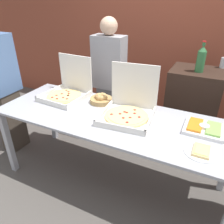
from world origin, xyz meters
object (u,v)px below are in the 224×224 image
object	(u,v)px
pizza_box_far_right	(129,108)
person_guest_plaid	(109,82)
paper_plate_front_center	(201,151)
bread_basket	(101,99)
pizza_box_far_left	(67,90)
person_guest_cap	(3,87)
veggie_tray	(204,128)
soda_can_silver	(223,63)
soda_bottle	(201,59)

from	to	relation	value
pizza_box_far_right	person_guest_plaid	world-z (taller)	person_guest_plaid
paper_plate_front_center	bread_basket	bearing A→B (deg)	158.29
pizza_box_far_left	person_guest_cap	size ratio (longest dim) A/B	0.29
person_guest_cap	person_guest_plaid	bearing A→B (deg)	125.45
person_guest_plaid	person_guest_cap	size ratio (longest dim) A/B	0.98
veggie_tray	person_guest_cap	size ratio (longest dim) A/B	0.20
veggie_tray	bread_basket	distance (m)	1.08
soda_can_silver	person_guest_cap	size ratio (longest dim) A/B	0.07
soda_bottle	paper_plate_front_center	bearing A→B (deg)	-80.12
person_guest_plaid	person_guest_cap	distance (m)	1.31
paper_plate_front_center	veggie_tray	world-z (taller)	veggie_tray
pizza_box_far_left	person_guest_cap	bearing A→B (deg)	-161.22
veggie_tray	person_guest_plaid	size ratio (longest dim) A/B	0.20
bread_basket	soda_can_silver	xyz separation A→B (m)	(1.13, 0.99, 0.29)
veggie_tray	soda_can_silver	distance (m)	1.14
pizza_box_far_left	bread_basket	bearing A→B (deg)	8.60
veggie_tray	person_guest_plaid	bearing A→B (deg)	153.66
pizza_box_far_left	soda_can_silver	world-z (taller)	pizza_box_far_left
paper_plate_front_center	soda_bottle	xyz separation A→B (m)	(-0.20, 1.14, 0.41)
bread_basket	person_guest_cap	size ratio (longest dim) A/B	0.14
person_guest_plaid	veggie_tray	bearing A→B (deg)	153.66
veggie_tray	bread_basket	world-z (taller)	bread_basket
pizza_box_far_right	soda_can_silver	size ratio (longest dim) A/B	4.32
person_guest_cap	soda_bottle	bearing A→B (deg)	114.58
soda_can_silver	pizza_box_far_left	bearing A→B (deg)	-146.40
veggie_tray	bread_basket	xyz separation A→B (m)	(-1.08, 0.11, 0.02)
person_guest_plaid	person_guest_cap	xyz separation A→B (m)	(-1.07, -0.76, 0.01)
bread_basket	soda_can_silver	bearing A→B (deg)	41.31
veggie_tray	bread_basket	bearing A→B (deg)	174.30
pizza_box_far_right	person_guest_plaid	xyz separation A→B (m)	(-0.54, 0.65, -0.04)
pizza_box_far_right	veggie_tray	world-z (taller)	pizza_box_far_right
veggie_tray	bread_basket	size ratio (longest dim) A/B	1.36
pizza_box_far_right	pizza_box_far_left	distance (m)	0.82
veggie_tray	soda_bottle	bearing A→B (deg)	102.71
paper_plate_front_center	veggie_tray	xyz separation A→B (m)	(-0.02, 0.33, 0.01)
paper_plate_front_center	soda_bottle	distance (m)	1.23
bread_basket	person_guest_plaid	xyz separation A→B (m)	(-0.15, 0.50, 0.00)
paper_plate_front_center	bread_basket	size ratio (longest dim) A/B	1.05
bread_basket	soda_bottle	world-z (taller)	soda_bottle
bread_basket	soda_can_silver	world-z (taller)	soda_can_silver
pizza_box_far_right	person_guest_cap	world-z (taller)	person_guest_cap
pizza_box_far_right	paper_plate_front_center	xyz separation A→B (m)	(0.71, -0.28, -0.07)
soda_can_silver	person_guest_cap	xyz separation A→B (m)	(-2.35, -1.25, -0.27)
bread_basket	person_guest_plaid	world-z (taller)	person_guest_plaid
soda_bottle	person_guest_cap	distance (m)	2.35
bread_basket	soda_can_silver	size ratio (longest dim) A/B	1.97
bread_basket	soda_bottle	bearing A→B (deg)	38.43
pizza_box_far_right	paper_plate_front_center	world-z (taller)	pizza_box_far_right
veggie_tray	soda_can_silver	xyz separation A→B (m)	(0.05, 1.10, 0.31)
soda_can_silver	person_guest_plaid	xyz separation A→B (m)	(-1.28, -0.49, -0.29)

